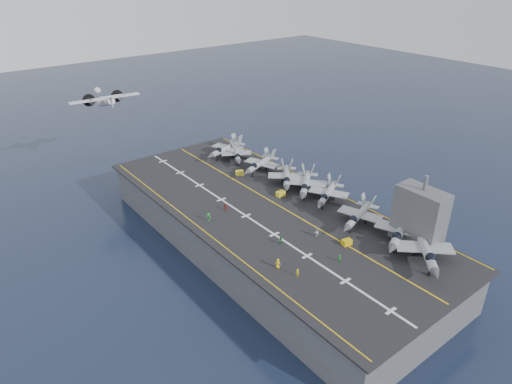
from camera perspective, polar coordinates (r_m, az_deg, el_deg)
ground at (r=112.33m, az=1.26°, el=-6.65°), size 500.00×500.00×0.00m
hull at (r=109.64m, az=1.29°, el=-4.48°), size 36.00×90.00×10.00m
flight_deck at (r=107.02m, az=1.32°, el=-2.10°), size 38.00×92.00×0.40m
foul_line at (r=108.61m, az=2.55°, el=-1.53°), size 0.35×90.00×0.02m
landing_centerline at (r=103.69m, az=-1.25°, el=-2.99°), size 0.50×90.00×0.02m
deck_edge_port at (r=98.47m, az=-6.40°, el=-4.94°), size 0.25×90.00×0.02m
deck_edge_stbd at (r=118.21m, az=8.29°, el=0.70°), size 0.25×90.00×0.02m
island_superstructure at (r=96.40m, az=19.88°, el=-2.14°), size 5.00×10.00×15.00m
fighter_jet_0 at (r=93.22m, az=20.45°, el=-6.64°), size 19.17×19.36×5.68m
fighter_jet_1 at (r=97.75m, az=17.65°, el=-4.55°), size 18.92×16.11×5.56m
fighter_jet_2 at (r=101.68m, az=12.72°, el=-2.77°), size 16.63×13.61×4.98m
fighter_jet_3 at (r=109.69m, az=8.95°, el=-0.11°), size 17.01×15.06×4.94m
fighter_jet_4 at (r=113.49m, az=6.22°, el=1.13°), size 18.06×17.53×5.26m
fighter_jet_5 at (r=117.02m, az=3.85°, el=1.99°), size 16.63×17.03×4.97m
fighter_jet_6 at (r=124.39m, az=0.53°, el=3.62°), size 16.69×13.84×4.96m
fighter_jet_7 at (r=131.51m, az=-2.43°, el=4.84°), size 14.27×15.78×4.57m
fighter_jet_8 at (r=134.75m, az=-3.78°, el=5.50°), size 17.15×13.85×5.17m
tow_cart_a at (r=95.18m, az=11.28°, el=-6.17°), size 2.17×1.63×1.17m
tow_cart_b at (r=112.15m, az=3.10°, el=-0.21°), size 2.15×1.41×1.27m
tow_cart_c at (r=123.19m, az=-2.06°, el=2.42°), size 2.39×1.91×1.25m
crew_0 at (r=86.66m, az=2.75°, el=-8.93°), size 1.34×1.49×2.06m
crew_1 at (r=85.01m, az=5.22°, el=-10.02°), size 1.03×1.16×1.62m
crew_2 at (r=93.54m, az=3.12°, el=-6.03°), size 1.25×1.30×1.82m
crew_3 at (r=101.83m, az=-5.96°, el=-3.14°), size 1.19×1.36×1.91m
crew_4 at (r=105.73m, az=-3.84°, el=-1.88°), size 0.79×1.12×1.77m
crew_6 at (r=89.80m, az=10.37°, el=-8.14°), size 0.97×1.15×1.63m
crew_7 at (r=96.61m, az=7.58°, el=-4.99°), size 1.35×1.02×2.06m
transport_plane at (r=145.71m, az=-18.27°, el=10.60°), size 21.86×15.79×4.92m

